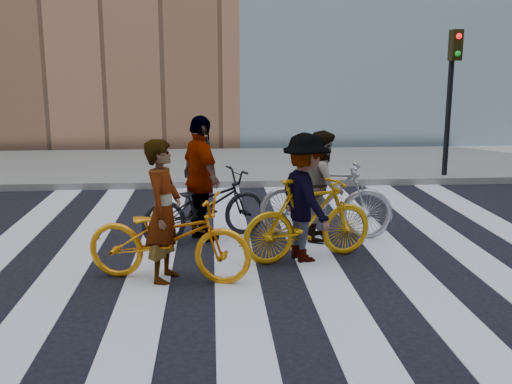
{
  "coord_description": "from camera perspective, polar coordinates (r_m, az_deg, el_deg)",
  "views": [
    {
      "loc": [
        -0.83,
        -7.55,
        2.64
      ],
      "look_at": [
        -0.25,
        0.3,
        0.93
      ],
      "focal_mm": 42.0,
      "sensor_mm": 36.0,
      "label": 1
    }
  ],
  "objects": [
    {
      "name": "ground",
      "position": [
        8.04,
        1.95,
        -6.9
      ],
      "size": [
        100.0,
        100.0,
        0.0
      ],
      "primitive_type": "plane",
      "color": "black",
      "rests_on": "ground"
    },
    {
      "name": "zebra_crosswalk",
      "position": [
        8.04,
        1.95,
        -6.86
      ],
      "size": [
        8.25,
        10.0,
        0.01
      ],
      "color": "silver",
      "rests_on": "ground"
    },
    {
      "name": "rider_mid",
      "position": [
        9.08,
        6.38,
        0.66
      ],
      "size": [
        0.76,
        0.9,
        1.65
      ],
      "primitive_type": "imported",
      "rotation": [
        0.0,
        0.0,
        1.39
      ],
      "color": "slate",
      "rests_on": "ground"
    },
    {
      "name": "traffic_signal",
      "position": [
        13.9,
        18.16,
        10.17
      ],
      "size": [
        0.22,
        0.42,
        3.33
      ],
      "color": "black",
      "rests_on": "ground"
    },
    {
      "name": "bike_silver_mid",
      "position": [
        9.13,
        6.65,
        -0.68
      ],
      "size": [
        2.09,
        0.92,
        1.22
      ],
      "primitive_type": "imported",
      "rotation": [
        0.0,
        0.0,
        1.39
      ],
      "color": "#A5A6AF",
      "rests_on": "ground"
    },
    {
      "name": "rider_right",
      "position": [
        8.02,
        4.73,
        -0.55
      ],
      "size": [
        0.95,
        1.26,
        1.73
      ],
      "primitive_type": "imported",
      "rotation": [
        0.0,
        0.0,
        1.87
      ],
      "color": "slate",
      "rests_on": "ground"
    },
    {
      "name": "bike_yellow_right",
      "position": [
        8.1,
        5.04,
        -2.61
      ],
      "size": [
        1.97,
        1.08,
        1.14
      ],
      "primitive_type": "imported",
      "rotation": [
        0.0,
        0.0,
        1.87
      ],
      "color": "#C7890B",
      "rests_on": "ground"
    },
    {
      "name": "sidewalk_far",
      "position": [
        15.29,
        -1.06,
        2.59
      ],
      "size": [
        100.0,
        5.0,
        0.15
      ],
      "primitive_type": "cube",
      "color": "slate",
      "rests_on": "ground"
    },
    {
      "name": "rider_rear",
      "position": [
        8.94,
        -5.24,
        1.26
      ],
      "size": [
        0.88,
        1.2,
        1.88
      ],
      "primitive_type": "imported",
      "rotation": [
        0.0,
        0.0,
        2.0
      ],
      "color": "slate",
      "rests_on": "ground"
    },
    {
      "name": "bike_yellow_left",
      "position": [
        7.4,
        -8.33,
        -4.33
      ],
      "size": [
        2.18,
        1.22,
        1.08
      ],
      "primitive_type": "imported",
      "rotation": [
        0.0,
        0.0,
        1.32
      ],
      "color": "orange",
      "rests_on": "ground"
    },
    {
      "name": "bike_dark_rear",
      "position": [
        9.03,
        -4.87,
        -1.32
      ],
      "size": [
        2.12,
        1.47,
        1.06
      ],
      "primitive_type": "imported",
      "rotation": [
        0.0,
        0.0,
        2.0
      ],
      "color": "black",
      "rests_on": "ground"
    },
    {
      "name": "rider_left",
      "position": [
        7.32,
        -8.8,
        -1.83
      ],
      "size": [
        0.57,
        0.72,
        1.75
      ],
      "primitive_type": "imported",
      "rotation": [
        0.0,
        0.0,
        1.32
      ],
      "color": "slate",
      "rests_on": "ground"
    }
  ]
}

